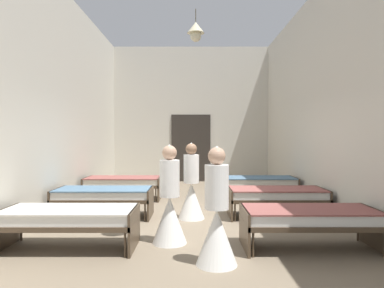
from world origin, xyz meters
name	(u,v)px	position (x,y,z in m)	size (l,w,h in m)	color
ground_plane	(192,220)	(0.00, 0.00, -0.05)	(6.14, 11.59, 0.10)	#7A6B56
room_shell	(192,102)	(0.00, 1.21, 2.42)	(5.94, 11.19, 4.84)	beige
bed_left_row_0	(71,218)	(-1.72, -1.90, 0.44)	(1.90, 0.84, 0.57)	#473828
bed_right_row_0	(311,218)	(1.72, -1.90, 0.44)	(1.90, 0.84, 0.57)	#473828
bed_left_row_1	(105,195)	(-1.72, 0.00, 0.44)	(1.90, 0.84, 0.57)	#473828
bed_right_row_1	(278,195)	(1.72, 0.00, 0.44)	(1.90, 0.84, 0.57)	#473828
bed_left_row_2	(125,182)	(-1.72, 1.90, 0.44)	(1.90, 0.84, 0.57)	#473828
bed_right_row_2	(259,182)	(1.72, 1.90, 0.44)	(1.90, 0.84, 0.57)	#473828
nurse_near_aisle	(193,192)	(0.02, -0.12, 0.53)	(0.52, 0.52, 1.49)	white
nurse_mid_aisle	(171,208)	(-0.30, -1.65, 0.53)	(0.52, 0.52, 1.49)	white
nurse_far_aisle	(218,222)	(0.35, -2.52, 0.53)	(0.52, 0.52, 1.49)	white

